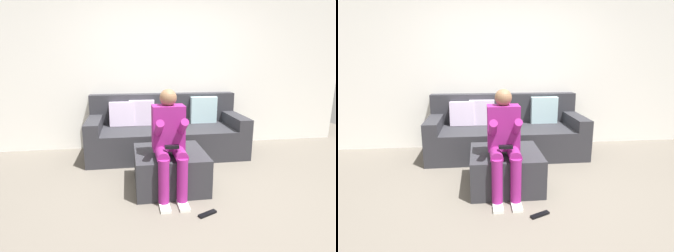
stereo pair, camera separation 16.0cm
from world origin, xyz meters
The scene contains 6 objects.
ground_plane centered at (0.00, 0.00, 0.00)m, with size 8.05×8.05×0.00m, color #6B6359.
wall_back centered at (0.00, 2.05, 1.26)m, with size 6.19×0.10×2.52m, color silver.
couch_sectional centered at (-0.04, 1.59, 0.32)m, with size 2.31×0.96×0.89m.
ottoman centered at (-0.16, 0.44, 0.21)m, with size 0.78×0.76×0.42m, color #2D2D33.
person_seated centered at (-0.19, 0.25, 0.62)m, with size 0.34×0.60×1.13m.
remote_near_ottoman centered at (0.09, -0.22, 0.01)m, with size 0.20×0.05×0.02m, color black.
Camera 1 is at (-0.61, -2.43, 1.42)m, focal length 29.18 mm.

